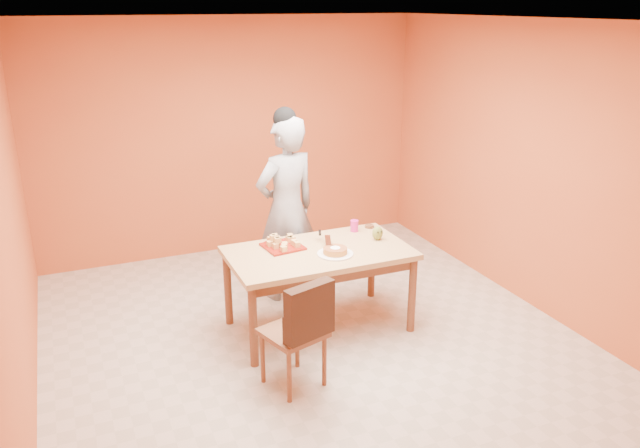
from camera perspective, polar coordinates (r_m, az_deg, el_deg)
name	(u,v)px	position (r m, az deg, el deg)	size (l,w,h in m)	color
floor	(316,343)	(5.57, -0.41, -10.85)	(5.00, 5.00, 0.00)	beige
ceiling	(315,20)	(4.80, -0.49, 18.13)	(5.00, 5.00, 0.00)	white
wall_back	(232,138)	(7.32, -8.06, 7.82)	(4.50, 4.50, 0.00)	#BD572B
wall_left	(6,235)	(4.69, -26.74, -0.89)	(5.00, 5.00, 0.00)	#BD572B
wall_right	(536,169)	(6.21, 19.16, 4.79)	(5.00, 5.00, 0.00)	#BD572B
dining_table	(319,260)	(5.54, -0.10, -3.33)	(1.60, 0.90, 0.76)	tan
dining_chair	(294,331)	(4.79, -2.41, -9.71)	(0.54, 0.60, 0.92)	brown
pastry_pile	(283,241)	(5.55, -3.43, -1.52)	(0.29, 0.29, 0.09)	#E7B662
person	(286,209)	(6.09, -3.08, 1.36)	(0.67, 0.44, 1.84)	gray
pastry_platter	(283,247)	(5.57, -3.42, -2.07)	(0.32, 0.32, 0.02)	maroon
red_dinner_plate	(275,245)	(5.61, -4.13, -1.93)	(0.24, 0.24, 0.01)	maroon
white_cake_plate	(335,254)	(5.41, 1.40, -2.74)	(0.31, 0.31, 0.01)	white
sponge_cake	(335,251)	(5.40, 1.40, -2.46)	(0.21, 0.21, 0.05)	#C26A32
cake_server	(328,240)	(5.54, 0.73, -1.50)	(0.05, 0.26, 0.01)	silver
egg_ornament	(378,233)	(5.74, 5.28, -0.85)	(0.10, 0.08, 0.13)	olive
magenta_glass	(354,226)	(5.94, 3.16, -0.17)	(0.08, 0.08, 0.11)	#C41D7F
checker_tin	(369,226)	(6.06, 4.53, -0.21)	(0.09, 0.09, 0.03)	#341E0E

